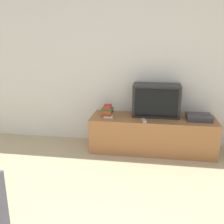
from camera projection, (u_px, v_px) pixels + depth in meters
wall_back at (111, 59)px, 3.92m from camera, size 9.00×0.06×2.60m
tv_stand at (152, 134)px, 3.82m from camera, size 1.77×0.54×0.50m
television at (156, 100)px, 3.77m from camera, size 0.67×0.34×0.47m
book_stack at (108, 111)px, 3.79m from camera, size 0.18×0.21×0.16m
remote_on_stand at (144, 121)px, 3.58m from camera, size 0.08×0.15×0.02m
set_top_box at (199, 117)px, 3.64m from camera, size 0.34×0.27×0.08m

